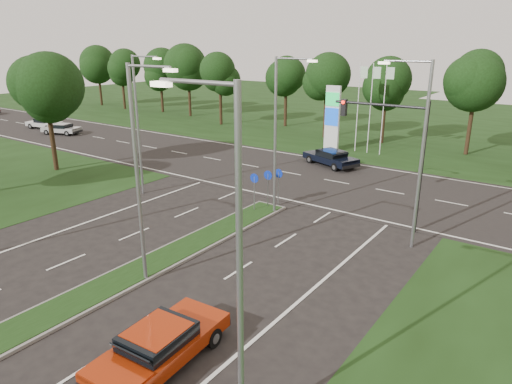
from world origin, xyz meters
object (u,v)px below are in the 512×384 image
Objects in this scene: far_car_b at (45,123)px; far_car_c at (45,112)px; red_sedan at (160,344)px; far_car_a at (61,129)px; navy_sedan at (331,157)px.

far_car_b is 10.23m from far_car_c.
red_sedan reaches higher than far_car_a.
navy_sedan is at bearing -100.19° from far_car_a.
far_car_a is 0.97× the size of far_car_b.
far_car_a is at bearing -110.89° from far_car_b.
red_sedan is 1.10× the size of far_car_a.
red_sedan is at bearing -127.20° from far_car_b.
red_sedan is 57.18m from far_car_c.
far_car_b is (-4.82, 0.88, 0.03)m from far_car_a.
far_car_c is (-50.76, 26.32, -0.07)m from red_sedan.
far_car_c is (-44.00, 1.09, -0.07)m from navy_sedan.
far_car_a is 14.91m from far_car_c.
far_car_c reaches higher than far_car_a.
navy_sedan is (-6.76, 25.23, 0.00)m from red_sedan.
far_car_b is at bearing 118.02° from navy_sedan.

